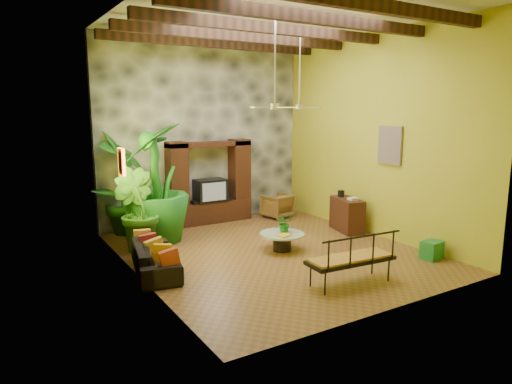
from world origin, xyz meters
TOP-DOWN VIEW (x-y plane):
  - ground at (0.00, 0.00)m, footprint 7.00×7.00m
  - ceiling at (0.00, 0.00)m, footprint 6.00×7.00m
  - back_wall at (0.00, 3.50)m, footprint 6.00×0.02m
  - left_wall at (-3.00, 0.00)m, footprint 0.02×7.00m
  - right_wall at (3.00, 0.00)m, footprint 0.02×7.00m
  - stone_accent_wall at (0.00, 3.44)m, footprint 5.98×0.10m
  - ceiling_beams at (0.00, 0.00)m, footprint 5.95×5.36m
  - entertainment_center at (0.00, 3.14)m, footprint 2.40×0.55m
  - ceiling_fan_front at (-0.20, -0.40)m, footprint 1.28×1.28m
  - ceiling_fan_back at (1.60, 1.20)m, footprint 1.28×1.28m
  - wall_art_mask at (-2.96, 1.00)m, footprint 0.06×0.32m
  - wall_art_painting at (2.96, -0.60)m, footprint 0.06×0.70m
  - sofa at (-2.65, 0.08)m, footprint 1.13×2.05m
  - wicker_armchair at (1.93, 2.64)m, footprint 0.88×0.90m
  - tall_plant_a at (-2.43, 3.15)m, footprint 1.66×1.68m
  - tall_plant_b at (-2.54, 1.58)m, footprint 1.26×1.31m
  - tall_plant_c at (-1.91, 2.11)m, footprint 2.15×2.15m
  - coffee_table at (0.26, -0.05)m, footprint 1.00×1.00m
  - centerpiece_plant at (0.38, 0.03)m, footprint 0.38×0.33m
  - yellow_tray at (0.16, -0.28)m, footprint 0.36×0.31m
  - iron_bench at (0.18, -2.42)m, footprint 1.71×0.73m
  - side_console at (2.65, 0.45)m, footprint 0.75×1.17m
  - green_bin at (2.65, -2.19)m, footprint 0.49×0.39m

SIDE VIEW (x-z plane):
  - ground at x=0.00m, z-range 0.00..0.00m
  - green_bin at x=2.65m, z-range 0.00..0.39m
  - coffee_table at x=0.26m, z-range 0.06..0.46m
  - sofa at x=-2.65m, z-range 0.00..0.57m
  - wicker_armchair at x=1.93m, z-range 0.00..0.70m
  - yellow_tray at x=0.16m, z-range 0.40..0.43m
  - side_console at x=2.65m, z-range 0.00..0.86m
  - iron_bench at x=0.18m, z-range 0.24..0.82m
  - centerpiece_plant at x=0.38m, z-range 0.40..0.82m
  - tall_plant_b at x=-2.54m, z-range 0.00..1.86m
  - entertainment_center at x=0.00m, z-range -0.18..2.12m
  - tall_plant_a at x=-2.43m, z-range 0.00..2.67m
  - tall_plant_c at x=-1.91m, z-range 0.00..2.84m
  - wall_art_mask at x=-2.96m, z-range 1.83..2.38m
  - wall_art_painting at x=2.96m, z-range 1.85..2.75m
  - back_wall at x=0.00m, z-range 0.00..5.00m
  - left_wall at x=-3.00m, z-range 0.00..5.00m
  - right_wall at x=3.00m, z-range 0.00..5.00m
  - stone_accent_wall at x=0.00m, z-range 0.01..4.99m
  - ceiling_fan_front at x=-0.20m, z-range 2.47..4.33m
  - ceiling_fan_back at x=1.60m, z-range 2.47..4.33m
  - ceiling_beams at x=0.00m, z-range 4.67..4.89m
  - ceiling at x=0.00m, z-range 4.99..5.01m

